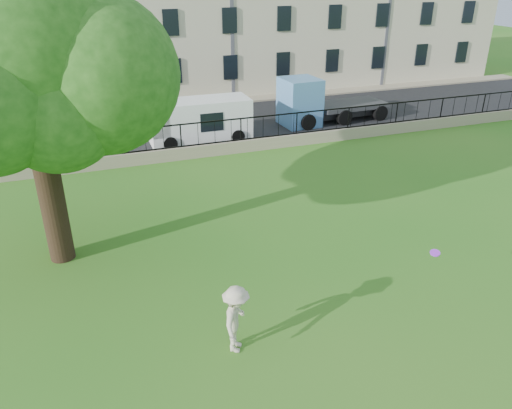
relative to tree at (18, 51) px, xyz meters
name	(u,v)px	position (x,y,z in m)	size (l,w,h in m)	color
ground	(277,300)	(5.68, -4.48, -6.37)	(120.00, 120.00, 0.00)	#276F1A
retaining_wall	(182,153)	(5.68, 7.52, -6.07)	(50.00, 0.40, 0.60)	gray
iron_railing	(181,136)	(5.68, 7.52, -5.21)	(50.00, 0.05, 1.13)	black
street	(164,131)	(5.68, 12.22, -6.36)	(60.00, 9.00, 0.01)	black
sidewalk	(149,108)	(5.68, 17.42, -6.31)	(60.00, 1.40, 0.12)	gray
tree	(18,51)	(0.00, 0.00, 0.00)	(7.89, 6.09, 9.65)	black
man	(236,319)	(4.02, -5.96, -5.49)	(1.14, 0.65, 1.76)	beige
frisbee	(435,253)	(9.68, -5.83, -4.92)	(0.27, 0.27, 0.03)	#A32AEF
white_van	(200,121)	(7.21, 9.92, -5.27)	(5.23, 2.04, 2.20)	white
blue_truck	(333,99)	(15.55, 10.92, -5.02)	(6.40, 2.27, 2.69)	#5B95D6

